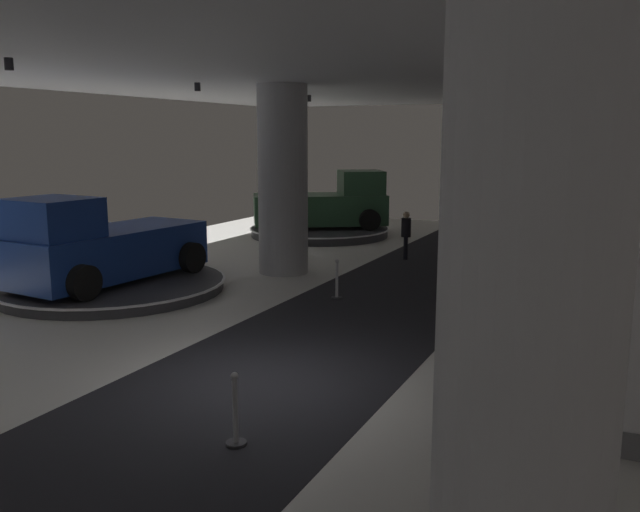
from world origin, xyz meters
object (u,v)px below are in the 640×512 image
(display_platform_deep_left, at_px, (320,231))
(visitor_walking_far, at_px, (406,232))
(pickup_truck_deep_right, at_px, (632,224))
(display_platform_deep_right, at_px, (640,256))
(pickup_truck_mid_left, at_px, (100,247))
(brand_sign_pylon, at_px, (631,275))
(visitor_walking_near, at_px, (488,239))
(column_left, at_px, (283,180))
(pickup_truck_deep_left, at_px, (327,204))
(display_platform_mid_left, at_px, (112,285))
(column_right, at_px, (530,311))

(display_platform_deep_left, height_order, visitor_walking_far, visitor_walking_far)
(display_platform_deep_left, relative_size, pickup_truck_deep_right, 1.00)
(display_platform_deep_right, height_order, visitor_walking_far, visitor_walking_far)
(visitor_walking_far, bearing_deg, pickup_truck_mid_left, -124.77)
(brand_sign_pylon, distance_m, visitor_walking_near, 12.26)
(display_platform_deep_left, distance_m, display_platform_deep_right, 11.86)
(display_platform_deep_right, bearing_deg, brand_sign_pylon, -90.99)
(column_left, distance_m, pickup_truck_deep_right, 11.57)
(pickup_truck_mid_left, bearing_deg, pickup_truck_deep_left, 84.91)
(display_platform_deep_left, bearing_deg, display_platform_mid_left, -93.79)
(display_platform_deep_right, distance_m, visitor_walking_near, 5.52)
(visitor_walking_far, bearing_deg, pickup_truck_deep_left, 141.28)
(column_right, bearing_deg, visitor_walking_near, 102.25)
(pickup_truck_mid_left, bearing_deg, display_platform_mid_left, 84.97)
(display_platform_deep_right, height_order, display_platform_mid_left, display_platform_mid_left)
(column_left, distance_m, display_platform_mid_left, 5.67)
(pickup_truck_deep_left, xyz_separation_m, display_platform_deep_right, (11.58, -0.54, -1.14))
(brand_sign_pylon, distance_m, visitor_walking_far, 13.65)
(display_platform_deep_left, xyz_separation_m, display_platform_mid_left, (-0.74, -11.20, -0.03))
(column_left, height_order, pickup_truck_deep_right, column_left)
(column_right, xyz_separation_m, column_left, (-8.73, 12.15, 0.00))
(column_left, xyz_separation_m, pickup_truck_mid_left, (-2.95, -4.44, -1.52))
(pickup_truck_deep_right, distance_m, visitor_walking_near, 5.18)
(display_platform_deep_left, distance_m, visitor_walking_near, 8.46)
(display_platform_deep_left, xyz_separation_m, display_platform_deep_right, (11.85, -0.37, -0.05))
(display_platform_deep_right, distance_m, pickup_truck_deep_right, 1.09)
(column_right, bearing_deg, column_left, 125.71)
(column_left, relative_size, display_platform_deep_right, 0.97)
(pickup_truck_deep_right, distance_m, visitor_walking_far, 7.37)
(pickup_truck_mid_left, bearing_deg, column_left, 56.36)
(display_platform_deep_left, height_order, pickup_truck_mid_left, pickup_truck_mid_left)
(column_left, bearing_deg, visitor_walking_near, 31.85)
(display_platform_mid_left, bearing_deg, visitor_walking_near, 41.94)
(pickup_truck_deep_right, bearing_deg, display_platform_mid_left, -138.86)
(column_left, relative_size, display_platform_deep_left, 0.97)
(pickup_truck_deep_right, height_order, pickup_truck_mid_left, pickup_truck_mid_left)
(display_platform_deep_right, height_order, pickup_truck_deep_right, pickup_truck_deep_right)
(pickup_truck_deep_right, relative_size, visitor_walking_far, 3.58)
(display_platform_deep_left, relative_size, pickup_truck_mid_left, 1.04)
(pickup_truck_deep_left, xyz_separation_m, visitor_walking_far, (4.55, -3.65, -0.38))
(pickup_truck_mid_left, bearing_deg, display_platform_deep_right, 41.46)
(visitor_walking_near, bearing_deg, pickup_truck_mid_left, -136.96)
(display_platform_deep_right, height_order, pickup_truck_mid_left, pickup_truck_mid_left)
(column_right, bearing_deg, pickup_truck_deep_right, 88.08)
(column_left, bearing_deg, display_platform_deep_right, 34.78)
(display_platform_deep_right, xyz_separation_m, visitor_walking_far, (-7.03, -3.10, 0.76))
(visitor_walking_far, bearing_deg, display_platform_deep_right, 23.80)
(pickup_truck_deep_left, xyz_separation_m, pickup_truck_mid_left, (-1.04, -11.69, -0.06))
(display_platform_deep_left, bearing_deg, visitor_walking_far, -35.79)
(pickup_truck_deep_left, distance_m, display_platform_mid_left, 11.47)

